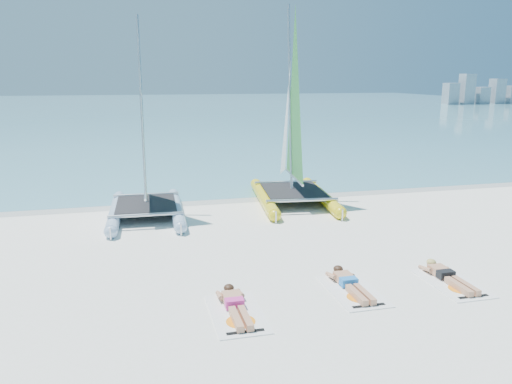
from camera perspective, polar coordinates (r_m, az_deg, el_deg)
ground at (r=13.85m, az=3.58°, el=-5.95°), size 140.00×140.00×0.00m
sea at (r=75.72m, az=-11.02°, el=9.39°), size 140.00×115.00×0.01m
wet_sand_strip at (r=18.96m, az=-1.39°, el=-0.69°), size 140.00×1.40×0.01m
distant_skyline at (r=94.25m, az=24.26°, el=10.35°), size 14.00×2.00×5.00m
catamaran_blue at (r=16.61m, az=-12.72°, el=4.09°), size 2.52×5.01×6.72m
catamaran_yellow at (r=18.47m, az=4.03°, el=6.19°), size 3.16×5.87×7.33m
towel_a at (r=9.97m, az=-2.20°, el=-13.73°), size 1.00×1.85×0.02m
sunbather_a at (r=10.09m, az=-2.43°, el=-12.69°), size 0.37×1.73×0.26m
towel_b at (r=11.12m, az=11.01°, el=-11.04°), size 1.00×1.85×0.02m
sunbather_b at (r=11.23m, az=10.62°, el=-10.15°), size 0.37×1.73×0.26m
towel_c at (r=12.12m, az=21.44°, el=-9.66°), size 1.00×1.85×0.02m
sunbather_c at (r=12.23m, az=20.96°, el=-8.87°), size 0.37×1.73×0.26m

